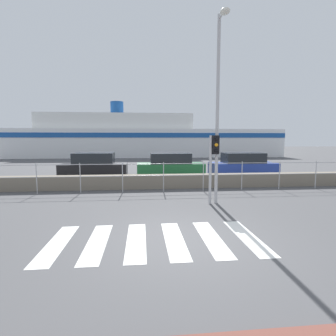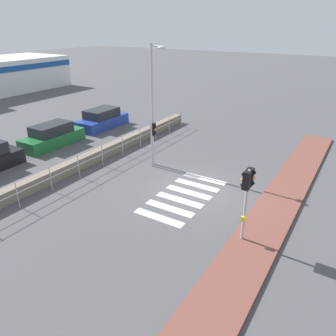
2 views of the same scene
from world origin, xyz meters
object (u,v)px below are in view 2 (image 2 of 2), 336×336
traffic_light_near (247,187)px  parked_car_green (52,136)px  traffic_light_far (153,135)px  parked_car_blue (102,119)px  streetlamp (154,95)px

traffic_light_near → parked_car_green: traffic_light_near is taller
traffic_light_far → parked_car_blue: bearing=61.5°
traffic_light_far → parked_car_green: size_ratio=0.58×
traffic_light_far → parked_car_blue: traffic_light_far is taller
traffic_light_far → parked_car_blue: 8.88m
traffic_light_near → traffic_light_far: traffic_light_near is taller
traffic_light_far → streetlamp: bearing=-19.8°
streetlamp → parked_car_green: size_ratio=1.55×
traffic_light_near → parked_car_blue: (8.45, 14.69, -1.71)m
traffic_light_far → streetlamp: streetlamp is taller
traffic_light_near → streetlamp: bearing=57.6°
parked_car_green → parked_car_blue: bearing=0.0°
traffic_light_near → traffic_light_far: 8.18m
traffic_light_near → parked_car_blue: 17.04m
streetlamp → parked_car_blue: streetlamp is taller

